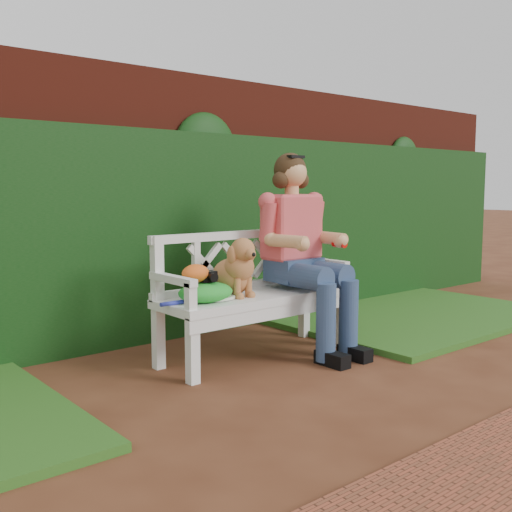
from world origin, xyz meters
TOP-DOWN VIEW (x-y plane):
  - ground at (0.00, 0.00)m, footprint 60.00×60.00m
  - brick_wall at (0.00, 1.90)m, footprint 10.00×0.30m
  - ivy_hedge at (0.00, 1.68)m, footprint 10.00×0.18m
  - grass_right at (2.40, 0.90)m, footprint 2.60×2.00m
  - garden_bench at (0.38, 0.76)m, footprint 1.64×0.78m
  - seated_woman at (0.77, 0.74)m, footprint 0.71×0.91m
  - dog at (0.19, 0.77)m, footprint 0.38×0.45m
  - tennis_racket at (-0.03, 0.74)m, footprint 0.66×0.46m
  - green_bag at (-0.09, 0.72)m, footprint 0.48×0.43m
  - camera_item at (-0.07, 0.72)m, footprint 0.12×0.09m
  - baseball_glove at (-0.16, 0.73)m, footprint 0.23×0.20m

SIDE VIEW (x-z plane):
  - ground at x=0.00m, z-range 0.00..0.00m
  - grass_right at x=2.40m, z-range 0.00..0.05m
  - garden_bench at x=0.38m, z-range 0.00..0.48m
  - tennis_racket at x=-0.03m, z-range 0.48..0.51m
  - green_bag at x=-0.09m, z-range 0.48..0.61m
  - camera_item at x=-0.07m, z-range 0.61..0.68m
  - baseball_glove at x=-0.16m, z-range 0.61..0.74m
  - dog at x=0.19m, z-range 0.48..0.90m
  - seated_woman at x=0.77m, z-range 0.00..1.53m
  - ivy_hedge at x=0.00m, z-range 0.00..1.70m
  - brick_wall at x=0.00m, z-range 0.00..2.20m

